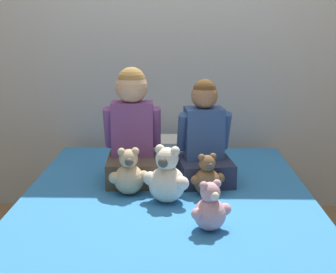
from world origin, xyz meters
TOP-DOWN VIEW (x-y plane):
  - wall_behind_bed at (0.00, 1.08)m, footprint 8.00×0.06m
  - bed at (0.00, 0.00)m, footprint 1.57×1.88m
  - child_on_left at (-0.21, 0.24)m, footprint 0.33×0.36m
  - child_on_right at (0.21, 0.24)m, footprint 0.34×0.37m
  - teddy_bear_held_by_left_child at (-0.21, -0.01)m, footprint 0.21×0.16m
  - teddy_bear_held_by_right_child at (0.21, 0.00)m, footprint 0.18×0.14m
  - teddy_bear_between_children at (0.00, -0.11)m, footprint 0.24×0.19m
  - teddy_bear_at_foot_of_bed at (0.20, -0.43)m, footprint 0.18×0.15m
  - pillow_at_headboard at (0.00, 0.77)m, footprint 0.53×0.27m

SIDE VIEW (x-z plane):
  - bed at x=0.00m, z-range 0.00..0.49m
  - pillow_at_headboard at x=0.00m, z-range 0.50..0.61m
  - teddy_bear_held_by_right_child at x=0.21m, z-range 0.48..0.70m
  - teddy_bear_at_foot_of_bed at x=0.20m, z-range 0.48..0.71m
  - teddy_bear_held_by_left_child at x=-0.21m, z-range 0.47..0.73m
  - teddy_bear_between_children at x=0.00m, z-range 0.47..0.77m
  - child_on_right at x=0.21m, z-range 0.44..1.02m
  - child_on_left at x=-0.21m, z-range 0.45..1.11m
  - wall_behind_bed at x=0.00m, z-range 0.00..2.50m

